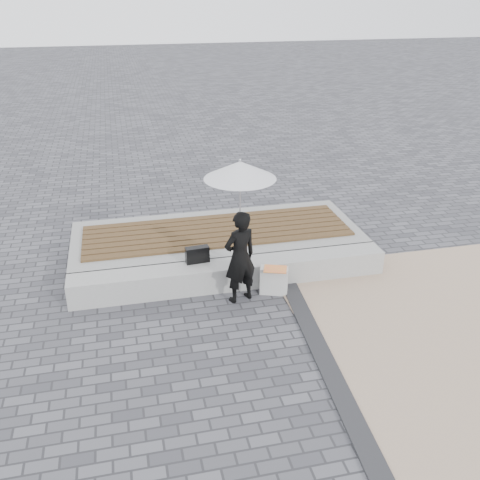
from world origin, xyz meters
name	(u,v)px	position (x,y,z in m)	size (l,w,h in m)	color
ground	(257,344)	(0.00, 0.00, 0.00)	(80.00, 80.00, 0.00)	#535359
edging_band	(323,358)	(0.75, -0.50, 0.02)	(0.25, 5.20, 0.04)	#29292B
seating_ledge	(232,274)	(0.00, 1.60, 0.20)	(5.00, 0.45, 0.40)	#A4A49F
timber_platform	(217,242)	(0.00, 2.80, 0.20)	(5.00, 2.00, 0.40)	gray
timber_decking	(217,231)	(0.00, 2.80, 0.42)	(4.60, 1.40, 0.04)	brown
woman	(240,257)	(0.03, 1.15, 0.72)	(0.53, 0.35, 1.44)	black
parasol	(240,170)	(0.03, 1.15, 2.05)	(1.00, 1.00, 1.28)	#B2B2B7
handbag	(197,255)	(-0.51, 1.74, 0.53)	(0.37, 0.13, 0.26)	black
canvas_tote	(274,280)	(0.58, 1.21, 0.22)	(0.42, 0.18, 0.44)	silver
magazine	(275,269)	(0.58, 1.16, 0.45)	(0.34, 0.25, 0.01)	#FF3043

